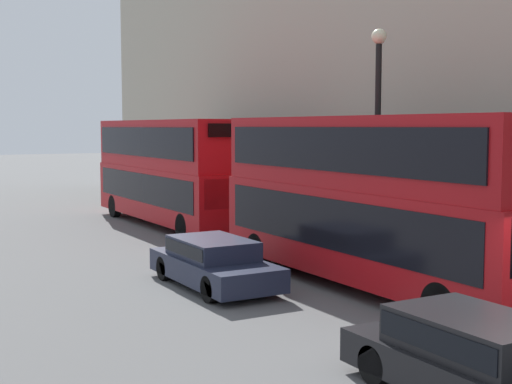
# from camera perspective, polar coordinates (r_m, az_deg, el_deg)

# --- Properties ---
(bus_leading) EXTENTS (2.59, 10.66, 4.34)m
(bus_leading) POSITION_cam_1_polar(r_m,az_deg,el_deg) (18.11, 9.23, -0.17)
(bus_leading) COLOR #A80F14
(bus_leading) RESTS_ON ground
(bus_second_in_queue) EXTENTS (2.59, 10.99, 4.35)m
(bus_second_in_queue) POSITION_cam_1_polar(r_m,az_deg,el_deg) (29.41, -6.83, 1.93)
(bus_second_in_queue) COLOR #A80F14
(bus_second_in_queue) RESTS_ON ground
(car_dark_sedan) EXTENTS (1.83, 4.41, 1.32)m
(car_dark_sedan) POSITION_cam_1_polar(r_m,az_deg,el_deg) (11.25, 17.31, -12.50)
(car_dark_sedan) COLOR black
(car_dark_sedan) RESTS_ON ground
(car_hatchback) EXTENTS (1.82, 4.39, 1.24)m
(car_hatchback) POSITION_cam_1_polar(r_m,az_deg,el_deg) (18.30, -3.40, -5.54)
(car_hatchback) COLOR #1E2338
(car_hatchback) RESTS_ON ground
(street_lamp) EXTENTS (0.44, 0.44, 6.89)m
(street_lamp) POSITION_cam_1_polar(r_m,az_deg,el_deg) (21.11, 9.71, 5.56)
(street_lamp) COLOR black
(street_lamp) RESTS_ON ground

